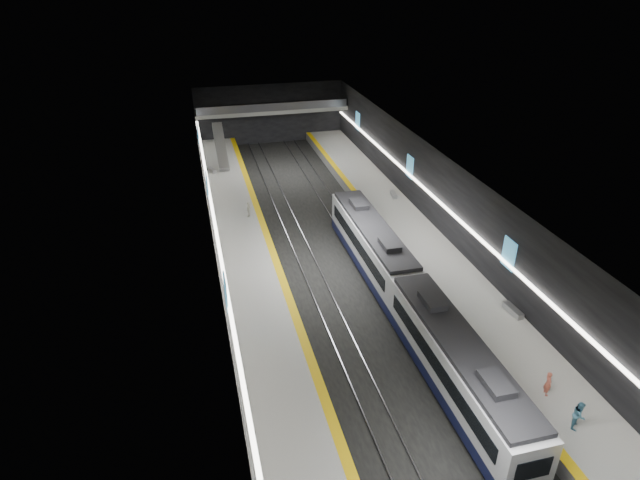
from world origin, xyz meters
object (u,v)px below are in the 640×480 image
object	(u,v)px
escalator	(221,146)
passenger_left_a	(249,209)
bench_right_far	(394,195)
train	(407,294)
bench_right_near	(513,311)
passenger_right_a	(548,384)
passenger_right_b	(579,415)
bench_left_far	(211,170)

from	to	relation	value
escalator	passenger_left_a	size ratio (longest dim) A/B	5.27
escalator	bench_right_far	size ratio (longest dim) A/B	4.90
train	bench_right_near	xyz separation A→B (m)	(7.00, -2.41, -0.98)
escalator	passenger_right_a	distance (m)	45.97
passenger_right_a	passenger_right_b	size ratio (longest dim) A/B	0.92
passenger_left_a	bench_right_far	bearing A→B (deg)	119.03
train	escalator	size ratio (longest dim) A/B	3.76
bench_right_near	bench_right_far	world-z (taller)	bench_right_near
escalator	passenger_right_b	bearing A→B (deg)	-72.42
passenger_right_b	bench_right_far	bearing A→B (deg)	40.66
bench_right_far	passenger_right_a	xyz separation A→B (m)	(-1.83, -28.62, 0.59)
bench_right_near	passenger_left_a	bearing A→B (deg)	123.88
escalator	passenger_left_a	xyz separation A→B (m)	(1.17, -16.18, -1.14)
escalator	passenger_right_a	bearing A→B (deg)	-71.60
train	passenger_right_b	world-z (taller)	train
bench_left_far	passenger_left_a	bearing A→B (deg)	-101.38
bench_right_near	bench_right_far	size ratio (longest dim) A/B	1.11
bench_right_far	passenger_right_b	size ratio (longest dim) A/B	0.96
escalator	bench_right_near	bearing A→B (deg)	-64.85
train	escalator	xyz separation A→B (m)	(-10.00, 33.80, 0.70)
train	passenger_left_a	distance (m)	19.72
passenger_right_a	bench_right_far	bearing A→B (deg)	9.94
passenger_right_b	passenger_left_a	xyz separation A→B (m)	(-13.43, 29.93, -0.09)
escalator	bench_left_far	world-z (taller)	escalator
bench_right_far	passenger_right_b	xyz separation A→B (m)	(-1.73, -31.12, 0.65)
escalator	bench_right_near	world-z (taller)	escalator
train	passenger_right_b	distance (m)	13.15
bench_right_near	bench_left_far	bearing A→B (deg)	114.77
bench_right_near	passenger_right_a	distance (m)	7.83
train	passenger_left_a	size ratio (longest dim) A/B	19.78
escalator	passenger_right_b	xyz separation A→B (m)	(14.61, -46.11, -1.05)
escalator	passenger_right_a	size ratio (longest dim) A/B	5.09
passenger_right_a	passenger_right_b	xyz separation A→B (m)	(0.10, -2.50, 0.07)
passenger_left_a	train	bearing A→B (deg)	51.16
train	escalator	bearing A→B (deg)	106.48
escalator	passenger_right_b	world-z (taller)	escalator
bench_left_far	passenger_right_b	xyz separation A→B (m)	(16.06, -42.92, 0.65)
bench_left_far	passenger_right_a	bearing A→B (deg)	-91.27
train	bench_left_far	world-z (taller)	train
bench_right_near	passenger_left_a	size ratio (longest dim) A/B	1.19
escalator	bench_right_near	xyz separation A→B (m)	(17.00, -36.21, -1.68)
escalator	passenger_left_a	world-z (taller)	escalator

